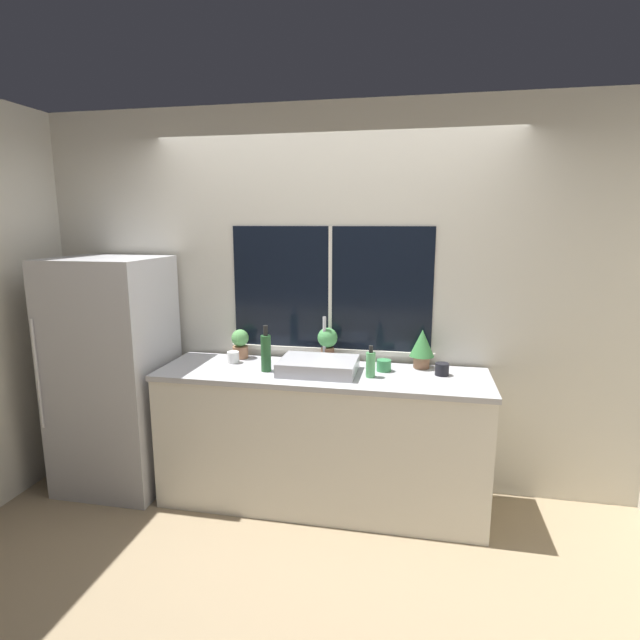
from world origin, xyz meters
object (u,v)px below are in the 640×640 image
object	(u,v)px
soap_bottle	(371,364)
mug_green	(384,365)
potted_plant_center	(328,342)
refrigerator	(114,374)
sink	(318,366)
mug_white	(233,357)
potted_plant_left	(240,343)
bottle_tall	(266,352)
mug_black	(442,369)
potted_plant_right	(422,346)

from	to	relation	value
soap_bottle	mug_green	distance (m)	0.18
potted_plant_center	soap_bottle	distance (m)	0.43
refrigerator	sink	size ratio (longest dim) A/B	3.33
mug_green	mug_white	distance (m)	1.05
potted_plant_left	bottle_tall	size ratio (longest dim) A/B	0.68
sink	mug_green	bearing A→B (deg)	15.66
mug_black	mug_green	distance (m)	0.38
mug_black	sink	bearing A→B (deg)	-172.97
refrigerator	potted_plant_left	bearing A→B (deg)	16.67
refrigerator	mug_green	size ratio (longest dim) A/B	17.38
mug_white	mug_black	bearing A→B (deg)	-0.48
potted_plant_right	mug_white	size ratio (longest dim) A/B	3.18
sink	mug_black	world-z (taller)	sink
potted_plant_right	mug_green	bearing A→B (deg)	-153.13
refrigerator	potted_plant_center	distance (m)	1.55
potted_plant_center	mug_white	distance (m)	0.68
potted_plant_center	potted_plant_right	xyz separation A→B (m)	(0.65, -0.00, 0.00)
mug_black	potted_plant_right	bearing A→B (deg)	132.10
soap_bottle	mug_white	xyz separation A→B (m)	(-0.98, 0.14, -0.05)
refrigerator	potted_plant_right	distance (m)	2.19
potted_plant_right	sink	bearing A→B (deg)	-160.01
refrigerator	mug_green	world-z (taller)	refrigerator
sink	mug_green	size ratio (longest dim) A/B	5.22
potted_plant_right	soap_bottle	distance (m)	0.43
sink	mug_black	size ratio (longest dim) A/B	5.60
potted_plant_center	mug_white	bearing A→B (deg)	-168.59
mug_green	potted_plant_center	bearing A→B (deg)	162.75
sink	bottle_tall	distance (m)	0.36
refrigerator	soap_bottle	xyz separation A→B (m)	(1.84, -0.02, 0.19)
bottle_tall	sink	bearing A→B (deg)	6.08
potted_plant_center	bottle_tall	size ratio (longest dim) A/B	0.81
potted_plant_center	mug_black	size ratio (longest dim) A/B	2.80
bottle_tall	mug_black	distance (m)	1.15
potted_plant_left	soap_bottle	bearing A→B (deg)	-15.80
bottle_tall	mug_white	world-z (taller)	bottle_tall
sink	mug_green	distance (m)	0.44
potted_plant_left	potted_plant_center	world-z (taller)	potted_plant_center
sink	potted_plant_right	world-z (taller)	sink
potted_plant_left	mug_white	xyz separation A→B (m)	(-0.01, -0.13, -0.07)
soap_bottle	mug_white	distance (m)	0.99
refrigerator	sink	xyz separation A→B (m)	(1.49, 0.02, 0.15)
potted_plant_right	mug_black	size ratio (longest dim) A/B	2.95
soap_bottle	sink	bearing A→B (deg)	174.42
refrigerator	potted_plant_right	size ratio (longest dim) A/B	6.31
refrigerator	mug_black	xyz separation A→B (m)	(2.29, 0.12, 0.14)
refrigerator	soap_bottle	distance (m)	1.85
mug_white	bottle_tall	bearing A→B (deg)	-26.99
mug_white	soap_bottle	bearing A→B (deg)	-8.34
potted_plant_right	soap_bottle	bearing A→B (deg)	-139.18
soap_bottle	mug_white	bearing A→B (deg)	171.66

